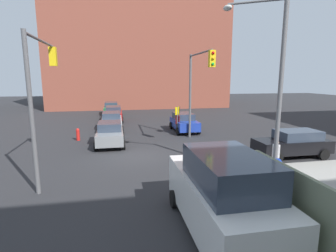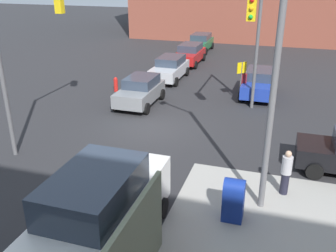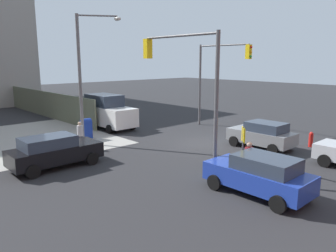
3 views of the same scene
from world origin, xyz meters
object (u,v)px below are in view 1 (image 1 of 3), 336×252
mailbox_blue (271,174)px  sedan_silver (112,121)px  van_white_delivery (222,195)px  coupe_green (111,108)px  street_lamp_corner (272,78)px  coupe_gray (110,133)px  pedestrian_crossing (276,156)px  traffic_signal_nw_corner (198,80)px  hatchback_blue (184,122)px  fire_hydrant (78,134)px  traffic_signal_se_corner (41,81)px  coupe_black (293,143)px  pedestrian_waiting (178,123)px  hatchback_red (114,114)px

mailbox_blue → sedan_silver: sedan_silver is taller
sedan_silver → van_white_delivery: size_ratio=0.79×
coupe_green → street_lamp_corner: bearing=17.0°
coupe_gray → pedestrian_crossing: size_ratio=2.35×
traffic_signal_nw_corner → pedestrian_crossing: 8.02m
hatchback_blue → pedestrian_crossing: pedestrian_crossing is taller
fire_hydrant → coupe_gray: 3.13m
traffic_signal_se_corner → coupe_black: 14.17m
pedestrian_crossing → pedestrian_waiting: size_ratio=0.91×
traffic_signal_nw_corner → traffic_signal_se_corner: (5.28, -9.00, -0.01)m
traffic_signal_se_corner → pedestrian_waiting: traffic_signal_se_corner is taller
hatchback_blue → coupe_gray: bearing=-59.4°
mailbox_blue → sedan_silver: 16.39m
traffic_signal_se_corner → pedestrian_crossing: traffic_signal_se_corner is taller
hatchback_blue → pedestrian_waiting: 1.37m
pedestrian_crossing → mailbox_blue: bearing=-1.1°
traffic_signal_se_corner → fire_hydrant: 8.71m
sedan_silver → street_lamp_corner: bearing=27.7°
hatchback_red → street_lamp_corner: bearing=20.6°
coupe_black → hatchback_red: size_ratio=1.00×
mailbox_blue → coupe_black: size_ratio=0.32×
coupe_green → hatchback_red: size_ratio=0.99×
mailbox_blue → traffic_signal_se_corner: bearing=-110.4°
street_lamp_corner → pedestrian_crossing: 4.05m
traffic_signal_se_corner → street_lamp_corner: bearing=76.8°
hatchback_blue → van_white_delivery: van_white_delivery is taller
mailbox_blue → van_white_delivery: bearing=-52.4°
mailbox_blue → sedan_silver: bearing=-155.8°
mailbox_blue → sedan_silver: (-14.95, -6.73, 0.08)m
sedan_silver → hatchback_red: same height
pedestrian_waiting → coupe_gray: bearing=-162.4°
traffic_signal_nw_corner → mailbox_blue: traffic_signal_nw_corner is taller
fire_hydrant → coupe_black: size_ratio=0.21×
sedan_silver → mailbox_blue: bearing=24.2°
street_lamp_corner → coupe_green: bearing=-163.0°
fire_hydrant → van_white_delivery: 14.95m
street_lamp_corner → coupe_black: size_ratio=1.80×
traffic_signal_nw_corner → van_white_delivery: traffic_signal_nw_corner is taller
coupe_black → pedestrian_crossing: size_ratio=2.66×
fire_hydrant → traffic_signal_nw_corner: bearing=74.6°
fire_hydrant → coupe_green: size_ratio=0.22×
coupe_black → sedan_silver: 15.23m
traffic_signal_se_corner → mailbox_blue: bearing=69.6°
hatchback_blue → sedan_silver: size_ratio=0.98×
street_lamp_corner → van_white_delivery: (3.66, -3.69, -3.42)m
street_lamp_corner → coupe_green: 25.74m
coupe_gray → hatchback_red: bearing=179.2°
coupe_green → hatchback_blue: (12.46, 6.59, -0.00)m
hatchback_red → pedestrian_waiting: 9.74m
coupe_black → traffic_signal_se_corner: bearing=-86.8°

